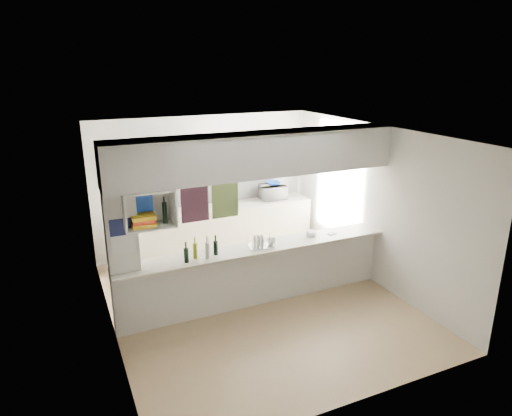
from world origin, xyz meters
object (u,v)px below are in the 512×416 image
dish_rack (261,242)px  wine_bottles (201,251)px  bowl (274,183)px  microwave (273,192)px

dish_rack → wine_bottles: size_ratio=0.77×
bowl → microwave: bearing=-125.7°
microwave → wine_bottles: bearing=48.0°
microwave → bowl: (0.03, 0.04, 0.17)m
bowl → dish_rack: (-1.29, -2.18, -0.23)m
bowl → dish_rack: bearing=-120.6°
microwave → bowl: bearing=-122.6°
microwave → dish_rack: 2.49m
bowl → dish_rack: bowl is taller
microwave → wine_bottles: wine_bottles is taller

